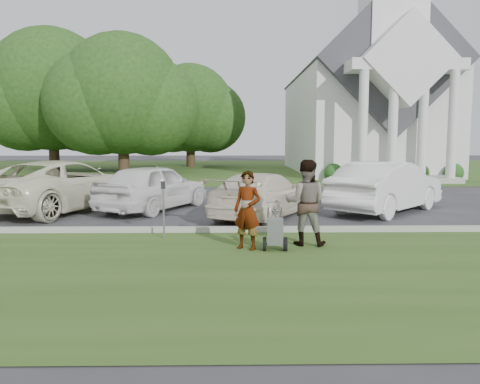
{
  "coord_description": "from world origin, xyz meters",
  "views": [
    {
      "loc": [
        -0.31,
        -11.12,
        2.33
      ],
      "look_at": [
        -0.14,
        0.0,
        1.1
      ],
      "focal_mm": 35.0,
      "sensor_mm": 36.0,
      "label": 1
    }
  ],
  "objects_px": {
    "car_a": "(64,185)",
    "car_b": "(154,187)",
    "person_left": "(247,211)",
    "car_c": "(262,195)",
    "tree_far": "(51,95)",
    "parking_meter_near": "(163,202)",
    "church": "(361,90)",
    "striping_cart": "(275,232)",
    "tree_left": "(122,100)",
    "car_d": "(387,187)",
    "tree_back": "(190,112)",
    "person_right": "(306,203)"
  },
  "relations": [
    {
      "from": "church",
      "to": "parking_meter_near",
      "type": "distance_m",
      "value": 26.24
    },
    {
      "from": "person_left",
      "to": "car_c",
      "type": "xyz_separation_m",
      "value": [
        0.58,
        4.21,
        -0.16
      ]
    },
    {
      "from": "tree_far",
      "to": "parking_meter_near",
      "type": "relative_size",
      "value": 8.38
    },
    {
      "from": "car_c",
      "to": "car_d",
      "type": "height_order",
      "value": "car_d"
    },
    {
      "from": "tree_far",
      "to": "parking_meter_near",
      "type": "xyz_separation_m",
      "value": [
        12.07,
        -25.17,
        -4.82
      ]
    },
    {
      "from": "striping_cart",
      "to": "person_left",
      "type": "distance_m",
      "value": 0.74
    },
    {
      "from": "person_right",
      "to": "car_d",
      "type": "distance_m",
      "value": 5.89
    },
    {
      "from": "car_d",
      "to": "car_c",
      "type": "bearing_deg",
      "value": 57.71
    },
    {
      "from": "tree_left",
      "to": "car_a",
      "type": "xyz_separation_m",
      "value": [
        2.07,
        -17.54,
        -4.27
      ]
    },
    {
      "from": "church",
      "to": "tree_far",
      "type": "relative_size",
      "value": 2.07
    },
    {
      "from": "tree_far",
      "to": "striping_cart",
      "type": "distance_m",
      "value": 30.66
    },
    {
      "from": "tree_left",
      "to": "striping_cart",
      "type": "distance_m",
      "value": 25.41
    },
    {
      "from": "tree_left",
      "to": "person_left",
      "type": "height_order",
      "value": "tree_left"
    },
    {
      "from": "tree_far",
      "to": "person_right",
      "type": "xyz_separation_m",
      "value": [
        15.31,
        -25.91,
        -4.75
      ]
    },
    {
      "from": "person_right",
      "to": "tree_back",
      "type": "bearing_deg",
      "value": -69.32
    },
    {
      "from": "person_left",
      "to": "car_b",
      "type": "bearing_deg",
      "value": 145.21
    },
    {
      "from": "parking_meter_near",
      "to": "car_a",
      "type": "distance_m",
      "value": 6.12
    },
    {
      "from": "car_b",
      "to": "car_c",
      "type": "bearing_deg",
      "value": -177.14
    },
    {
      "from": "tree_back",
      "to": "car_a",
      "type": "relative_size",
      "value": 1.6
    },
    {
      "from": "car_c",
      "to": "car_d",
      "type": "relative_size",
      "value": 0.94
    },
    {
      "from": "tree_left",
      "to": "car_b",
      "type": "bearing_deg",
      "value": -73.93
    },
    {
      "from": "church",
      "to": "person_left",
      "type": "xyz_separation_m",
      "value": [
        -9.01,
        -24.43,
        -5.1
      ]
    },
    {
      "from": "tree_far",
      "to": "car_c",
      "type": "xyz_separation_m",
      "value": [
        14.59,
        -22.09,
        -5.01
      ]
    },
    {
      "from": "tree_far",
      "to": "car_c",
      "type": "height_order",
      "value": "tree_far"
    },
    {
      "from": "tree_far",
      "to": "parking_meter_near",
      "type": "bearing_deg",
      "value": -64.39
    },
    {
      "from": "church",
      "to": "striping_cart",
      "type": "bearing_deg",
      "value": -108.93
    },
    {
      "from": "car_c",
      "to": "person_left",
      "type": "bearing_deg",
      "value": 107.52
    },
    {
      "from": "parking_meter_near",
      "to": "striping_cart",
      "type": "bearing_deg",
      "value": -26.74
    },
    {
      "from": "car_a",
      "to": "car_d",
      "type": "relative_size",
      "value": 1.2
    },
    {
      "from": "tree_far",
      "to": "tree_left",
      "type": "bearing_deg",
      "value": -26.56
    },
    {
      "from": "tree_back",
      "to": "person_right",
      "type": "bearing_deg",
      "value": -80.26
    },
    {
      "from": "tree_left",
      "to": "tree_back",
      "type": "height_order",
      "value": "tree_left"
    },
    {
      "from": "tree_left",
      "to": "car_b",
      "type": "xyz_separation_m",
      "value": [
        5.07,
        -17.59,
        -4.33
      ]
    },
    {
      "from": "striping_cart",
      "to": "car_b",
      "type": "xyz_separation_m",
      "value": [
        -3.52,
        5.85,
        0.38
      ]
    },
    {
      "from": "striping_cart",
      "to": "person_left",
      "type": "xyz_separation_m",
      "value": [
        -0.58,
        0.14,
        0.43
      ]
    },
    {
      "from": "striping_cart",
      "to": "person_right",
      "type": "relative_size",
      "value": 0.54
    },
    {
      "from": "tree_back",
      "to": "car_d",
      "type": "xyz_separation_m",
      "value": [
        8.7,
        -26.09,
        -3.9
      ]
    },
    {
      "from": "tree_back",
      "to": "striping_cart",
      "type": "height_order",
      "value": "tree_back"
    },
    {
      "from": "church",
      "to": "striping_cart",
      "type": "relative_size",
      "value": 23.49
    },
    {
      "from": "striping_cart",
      "to": "parking_meter_near",
      "type": "relative_size",
      "value": 0.74
    },
    {
      "from": "parking_meter_near",
      "to": "tree_far",
      "type": "bearing_deg",
      "value": 115.61
    },
    {
      "from": "church",
      "to": "tree_left",
      "type": "bearing_deg",
      "value": -176.21
    },
    {
      "from": "tree_left",
      "to": "car_c",
      "type": "xyz_separation_m",
      "value": [
        8.58,
        -19.09,
        -4.43
      ]
    },
    {
      "from": "car_b",
      "to": "car_d",
      "type": "bearing_deg",
      "value": -157.74
    },
    {
      "from": "car_d",
      "to": "car_b",
      "type": "bearing_deg",
      "value": 40.27
    },
    {
      "from": "tree_left",
      "to": "parking_meter_near",
      "type": "relative_size",
      "value": 7.65
    },
    {
      "from": "parking_meter_near",
      "to": "church",
      "type": "bearing_deg",
      "value": 64.83
    },
    {
      "from": "tree_left",
      "to": "parking_meter_near",
      "type": "distance_m",
      "value": 23.38
    },
    {
      "from": "tree_left",
      "to": "car_d",
      "type": "distance_m",
      "value": 22.52
    },
    {
      "from": "car_a",
      "to": "car_b",
      "type": "distance_m",
      "value": 3.0
    }
  ]
}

